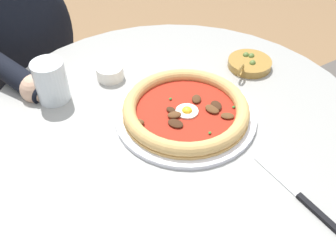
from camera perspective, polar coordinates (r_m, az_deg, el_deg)
dining_table at (r=0.98m, az=0.98°, el=-7.71°), size 0.89×0.89×0.73m
pizza_on_plate at (r=0.84m, az=2.69°, el=2.34°), size 0.32×0.32×0.04m
water_glass at (r=0.92m, az=-17.15°, el=6.09°), size 0.07×0.07×0.10m
steak_knife at (r=0.74m, az=20.20°, el=-10.84°), size 0.10×0.19×0.01m
ramekin_capers at (r=0.97m, az=-8.73°, el=8.06°), size 0.07×0.07×0.03m
olive_pan at (r=1.03m, az=12.16°, el=9.22°), size 0.14×0.11×0.04m
diner_person at (r=1.38m, az=-19.80°, el=4.54°), size 0.43×0.48×1.11m
cafe_chair_diner at (r=1.47m, az=-23.27°, el=7.69°), size 0.46×0.46×0.88m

